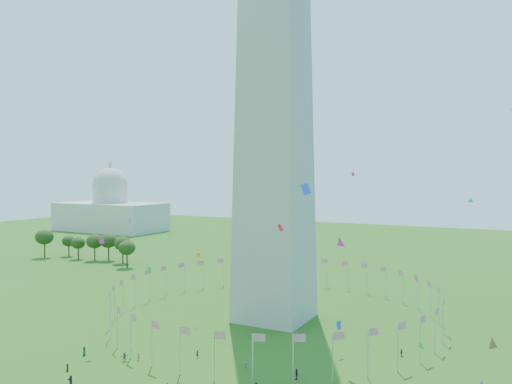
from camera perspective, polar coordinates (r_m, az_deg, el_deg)
flag_ring at (r=128.75m, az=2.14°, el=-12.34°), size 80.24×80.24×9.00m
capitol_building at (r=337.05m, az=-16.32°, el=-0.36°), size 70.00×35.00×46.00m
kites_aloft at (r=94.84m, az=5.55°, el=-8.65°), size 109.71×64.73×38.58m
tree_line_west at (r=223.09m, az=-18.41°, el=-6.08°), size 55.62×15.73×12.11m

